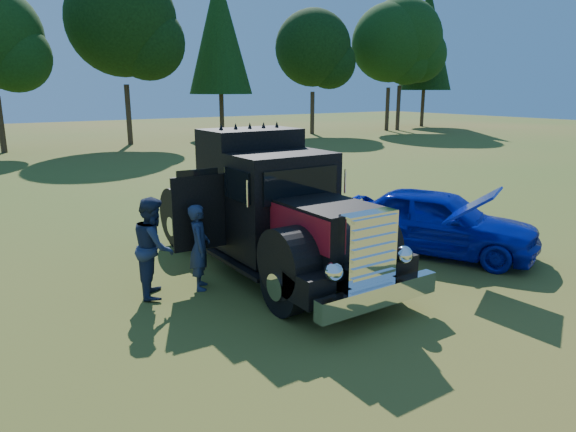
# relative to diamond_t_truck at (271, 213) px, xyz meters

# --- Properties ---
(ground) EXTENTS (120.00, 120.00, 0.00)m
(ground) POSITION_rel_diamond_t_truck_xyz_m (1.39, -2.36, -1.28)
(ground) COLOR #33611C
(ground) RESTS_ON ground
(treeline) EXTENTS (72.10, 24.04, 13.84)m
(treeline) POSITION_rel_diamond_t_truck_xyz_m (2.38, 25.18, 6.44)
(treeline) COLOR #2D2116
(treeline) RESTS_ON ground
(diamond_t_truck) EXTENTS (3.38, 7.16, 3.00)m
(diamond_t_truck) POSITION_rel_diamond_t_truck_xyz_m (0.00, 0.00, 0.00)
(diamond_t_truck) COLOR black
(diamond_t_truck) RESTS_ON ground
(hotrod_coupe) EXTENTS (3.72, 4.93, 1.89)m
(hotrod_coupe) POSITION_rel_diamond_t_truck_xyz_m (3.93, -1.17, -0.49)
(hotrod_coupe) COLOR #0E07A2
(hotrod_coupe) RESTS_ON ground
(spectator_near) EXTENTS (0.63, 0.73, 1.70)m
(spectator_near) POSITION_rel_diamond_t_truck_xyz_m (-1.73, -0.12, -0.43)
(spectator_near) COLOR #1C2942
(spectator_near) RESTS_ON ground
(spectator_far) EXTENTS (1.02, 1.13, 1.91)m
(spectator_far) POSITION_rel_diamond_t_truck_xyz_m (-2.57, 0.05, -0.32)
(spectator_far) COLOR #1D2544
(spectator_far) RESTS_ON ground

